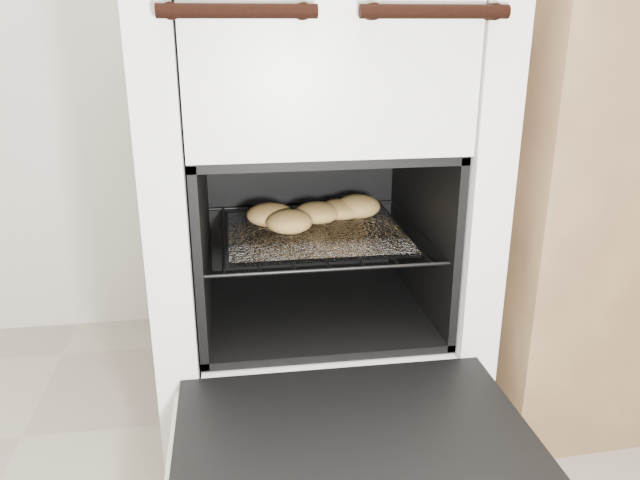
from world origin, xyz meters
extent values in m
cube|color=silver|center=(-0.05, 1.17, 0.48)|extent=(0.62, 0.66, 0.95)
cylinder|color=black|center=(-0.19, 0.82, 0.83)|extent=(0.23, 0.02, 0.02)
cylinder|color=black|center=(0.10, 0.82, 0.83)|extent=(0.23, 0.02, 0.02)
cube|color=black|center=(-0.05, 0.63, 0.22)|extent=(0.54, 0.41, 0.02)
cube|color=silver|center=(-0.05, 0.63, 0.20)|extent=(0.56, 0.43, 0.02)
cylinder|color=black|center=(-0.27, 1.09, 0.40)|extent=(0.01, 0.43, 0.01)
cylinder|color=black|center=(0.18, 1.09, 0.40)|extent=(0.01, 0.43, 0.01)
cylinder|color=black|center=(-0.05, 0.88, 0.40)|extent=(0.45, 0.01, 0.01)
cylinder|color=black|center=(-0.05, 1.29, 0.40)|extent=(0.45, 0.01, 0.01)
cylinder|color=black|center=(-0.23, 1.09, 0.40)|extent=(0.01, 0.41, 0.01)
cylinder|color=black|center=(-0.17, 1.09, 0.40)|extent=(0.01, 0.41, 0.01)
cylinder|color=black|center=(-0.11, 1.09, 0.40)|extent=(0.01, 0.41, 0.01)
cylinder|color=black|center=(-0.05, 1.09, 0.40)|extent=(0.01, 0.41, 0.01)
cylinder|color=black|center=(0.02, 1.09, 0.40)|extent=(0.01, 0.41, 0.01)
cylinder|color=black|center=(0.08, 1.09, 0.40)|extent=(0.01, 0.41, 0.01)
cylinder|color=black|center=(0.14, 1.09, 0.40)|extent=(0.01, 0.41, 0.01)
cube|color=white|center=(-0.05, 1.07, 0.41)|extent=(0.35, 0.31, 0.01)
ellipsoid|color=tan|center=(-0.10, 1.07, 0.43)|extent=(0.10, 0.10, 0.05)
ellipsoid|color=tan|center=(0.02, 1.15, 0.43)|extent=(0.12, 0.12, 0.04)
ellipsoid|color=tan|center=(-0.03, 1.13, 0.43)|extent=(0.14, 0.14, 0.04)
ellipsoid|color=tan|center=(0.06, 1.15, 0.44)|extent=(0.14, 0.14, 0.05)
ellipsoid|color=tan|center=(-0.13, 1.12, 0.43)|extent=(0.11, 0.11, 0.05)
camera|label=1|loc=(-0.21, -0.13, 0.81)|focal=35.00mm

